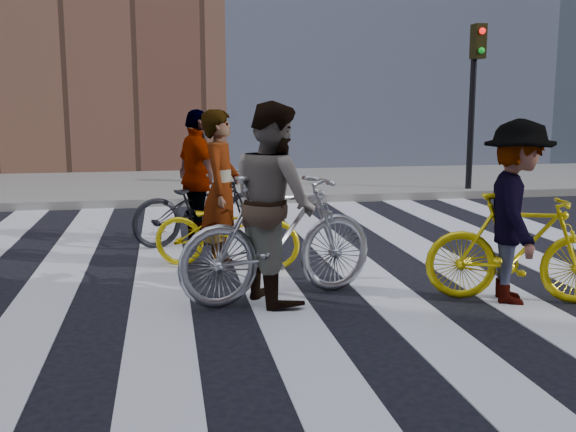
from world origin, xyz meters
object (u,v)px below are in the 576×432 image
object	(u,v)px
bike_yellow_right	(519,248)
bike_dark_rear	(202,206)
rider_right	(516,212)
bike_silver_mid	(279,237)
bike_yellow_left	(226,229)
rider_mid	(274,202)
rider_rear	(198,177)
rider_left	(221,190)
traffic_signal	(475,80)

from	to	relation	value
bike_yellow_right	bike_dark_rear	xyz separation A→B (m)	(-2.78, 3.22, -0.01)
bike_yellow_right	bike_dark_rear	size ratio (longest dim) A/B	0.89
bike_yellow_right	rider_right	size ratio (longest dim) A/B	1.00
bike_dark_rear	bike_silver_mid	bearing A→B (deg)	171.80
bike_yellow_left	rider_mid	distance (m)	1.48
bike_silver_mid	rider_right	distance (m)	2.22
bike_dark_rear	rider_rear	world-z (taller)	rider_rear
bike_silver_mid	rider_left	world-z (taller)	rider_left
bike_yellow_right	bike_dark_rear	world-z (taller)	bike_yellow_right
bike_silver_mid	rider_left	xyz separation A→B (m)	(-0.43, 1.36, 0.29)
traffic_signal	bike_dark_rear	size ratio (longest dim) A/B	1.72
bike_yellow_right	rider_right	xyz separation A→B (m)	(-0.05, 0.00, 0.34)
bike_silver_mid	bike_yellow_right	xyz separation A→B (m)	(2.20, -0.47, -0.09)
traffic_signal	rider_left	bearing A→B (deg)	-137.44
traffic_signal	rider_rear	size ratio (longest dim) A/B	1.87
bike_yellow_left	bike_yellow_right	world-z (taller)	bike_yellow_right
rider_left	rider_right	size ratio (longest dim) A/B	1.04
traffic_signal	rider_mid	bearing A→B (deg)	-128.42
rider_mid	rider_right	distance (m)	2.26
rider_rear	rider_left	bearing A→B (deg)	167.99
bike_yellow_right	rider_right	world-z (taller)	rider_right
traffic_signal	bike_dark_rear	distance (m)	6.77
rider_mid	rider_left	bearing A→B (deg)	-1.41
bike_dark_rear	rider_rear	size ratio (longest dim) A/B	1.09
rider_mid	rider_rear	size ratio (longest dim) A/B	1.06
bike_silver_mid	rider_rear	world-z (taller)	rider_rear
bike_dark_rear	rider_mid	world-z (taller)	rider_mid
bike_dark_rear	rider_right	world-z (taller)	rider_right
bike_dark_rear	rider_left	size ratio (longest dim) A/B	1.08
bike_yellow_left	rider_left	bearing A→B (deg)	109.06
bike_silver_mid	traffic_signal	bearing A→B (deg)	-55.15
traffic_signal	rider_mid	size ratio (longest dim) A/B	1.77
rider_rear	bike_dark_rear	bearing A→B (deg)	-110.01
bike_yellow_left	rider_left	world-z (taller)	rider_left
bike_dark_rear	rider_mid	xyz separation A→B (m)	(0.52, -2.74, 0.43)
traffic_signal	bike_yellow_left	xyz separation A→B (m)	(-5.30, -4.91, -1.84)
bike_yellow_left	bike_dark_rear	size ratio (longest dim) A/B	0.87
bike_yellow_left	rider_rear	xyz separation A→B (m)	(-0.24, 1.39, 0.45)
bike_silver_mid	rider_mid	size ratio (longest dim) A/B	1.07
rider_right	bike_dark_rear	bearing A→B (deg)	60.01
rider_right	bike_yellow_left	bearing A→B (deg)	73.86
rider_left	bike_yellow_left	bearing A→B (deg)	-70.94
bike_yellow_left	bike_dark_rear	bearing A→B (deg)	27.06
bike_silver_mid	rider_mid	bearing A→B (deg)	72.99
traffic_signal	bike_silver_mid	size ratio (longest dim) A/B	1.64
bike_yellow_left	rider_right	xyz separation A→B (m)	(2.53, -1.83, 0.42)
rider_mid	rider_rear	distance (m)	2.80
bike_dark_rear	rider_left	xyz separation A→B (m)	(0.14, -1.39, 0.39)
bike_yellow_left	bike_dark_rear	distance (m)	1.40
bike_yellow_left	rider_right	size ratio (longest dim) A/B	0.98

